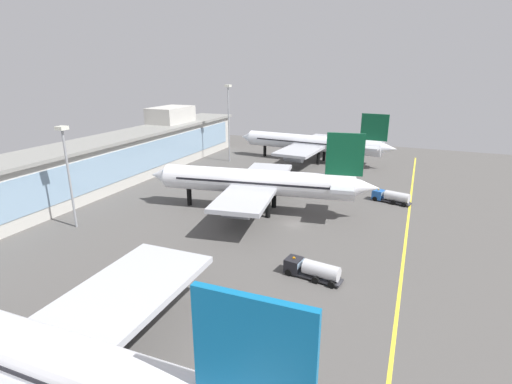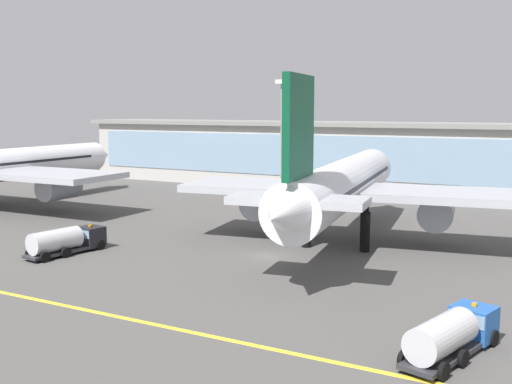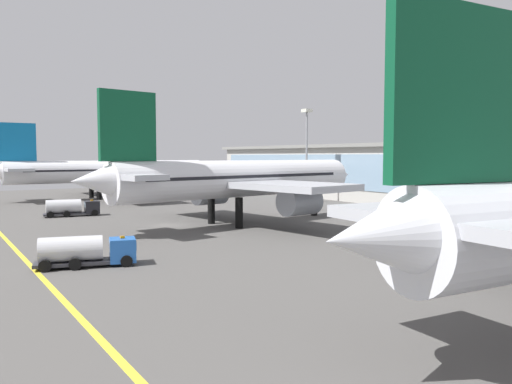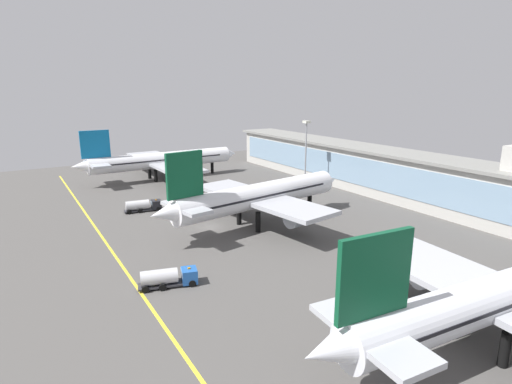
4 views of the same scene
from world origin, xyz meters
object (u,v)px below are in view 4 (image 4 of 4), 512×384
Objects in this scene: airliner_near_left at (162,161)px; baggage_tug_near at (170,277)px; fuel_tanker_truck at (144,205)px; airliner_near_right at (259,196)px; apron_light_mast_centre at (306,144)px; airliner_far_right at (502,296)px.

airliner_near_left is 6.03× the size of baggage_tug_near.
baggage_tug_near is at bearing -109.11° from airliner_near_left.
airliner_near_left is 6.07× the size of fuel_tanker_truck.
fuel_tanker_truck is 42.52m from baggage_tug_near.
fuel_tanker_truck is at bearing 119.27° from airliner_near_right.
fuel_tanker_truck is at bearing -116.76° from airliner_near_left.
airliner_near_right is at bearing -53.44° from apron_light_mast_centre.
airliner_near_left is 1.09× the size of airliner_near_right.
baggage_tug_near is 71.53m from apron_light_mast_centre.
airliner_far_right is 5.94× the size of fuel_tanker_truck.
airliner_near_left is 37.53m from fuel_tanker_truck.
fuel_tanker_truck is 50.90m from apron_light_mast_centre.
airliner_near_right is 0.94× the size of airliner_far_right.
airliner_near_left is 2.76× the size of apron_light_mast_centre.
fuel_tanker_truck and baggage_tug_near have the same top height.
airliner_far_right is (109.66, 3.87, -0.07)m from airliner_near_left.
airliner_near_left is at bearing 83.86° from airliner_near_right.
airliner_far_right is 78.84m from fuel_tanker_truck.
baggage_tug_near is at bearing -93.01° from fuel_tanker_truck.
airliner_near_right is at bearing 96.10° from airliner_far_right.
airliner_near_right reaches higher than airliner_near_left.
apron_light_mast_centre reaches higher than fuel_tanker_truck.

